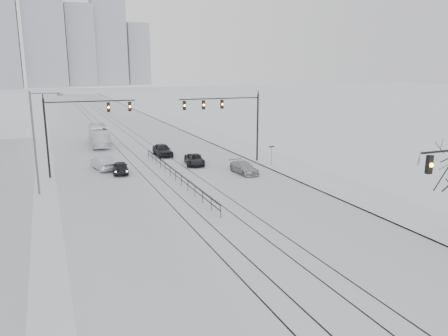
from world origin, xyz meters
The scene contains 16 objects.
road centered at (0.00, 60.00, 0.01)m, with size 22.00×260.00×0.02m, color silver.
sidewalk_east centered at (13.50, 60.00, 0.08)m, with size 5.00×260.00×0.16m, color silver.
curb centered at (11.05, 60.00, 0.06)m, with size 0.10×260.00×0.12m, color gray.
tram_rails centered at (0.00, 40.00, 0.02)m, with size 5.30×180.00×0.01m.
skyline centered at (5.02, 273.63, 30.65)m, with size 96.00×48.00×72.00m.
traffic_mast_ne centered at (8.15, 34.99, 5.76)m, with size 9.60×0.37×8.00m.
traffic_mast_nw centered at (-8.52, 36.00, 5.57)m, with size 9.10×0.37×8.00m.
street_light_west centered at (-12.20, 30.00, 5.21)m, with size 2.73×0.25×9.00m.
median_fence centered at (0.00, 30.00, 0.53)m, with size 0.06×24.00×1.00m.
street_sign centered at (11.80, 32.00, 1.61)m, with size 0.70×0.06×2.40m.
sedan_sb_inner centered at (-4.55, 35.08, 0.67)m, with size 1.58×3.94×1.34m, color black.
sedan_sb_outer centered at (-6.04, 37.70, 0.74)m, with size 1.57×4.49×1.48m, color silver.
sedan_nb_front centered at (4.05, 36.17, 0.61)m, with size 2.02×4.38×1.22m, color black.
sedan_nb_right centered at (7.53, 30.13, 0.62)m, with size 1.74×4.27×1.24m, color #9DA0A4.
sedan_nb_far centered at (2.00, 42.74, 0.77)m, with size 1.81×4.50×1.53m, color black.
box_truck centered at (-4.54, 53.74, 1.41)m, with size 2.37×10.13×2.82m, color white.
Camera 1 is at (-11.47, -10.58, 10.88)m, focal length 35.00 mm.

